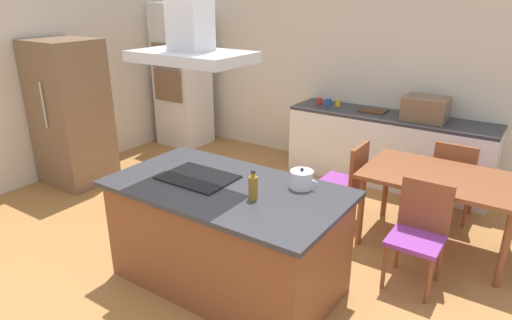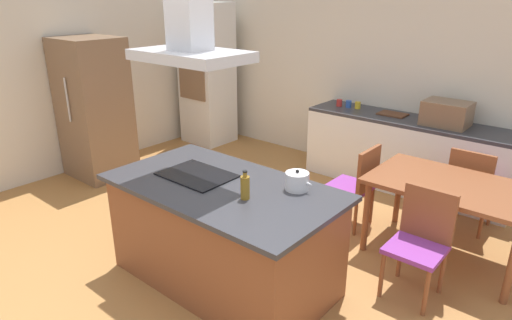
{
  "view_description": "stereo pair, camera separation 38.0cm",
  "coord_description": "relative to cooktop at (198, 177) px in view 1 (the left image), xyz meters",
  "views": [
    {
      "loc": [
        2.01,
        -2.55,
        2.35
      ],
      "look_at": [
        0.02,
        0.4,
        1.0
      ],
      "focal_mm": 31.3,
      "sensor_mm": 36.0,
      "label": 1
    },
    {
      "loc": [
        2.31,
        -2.32,
        2.35
      ],
      "look_at": [
        0.02,
        0.4,
        1.0
      ],
      "focal_mm": 31.3,
      "sensor_mm": 36.0,
      "label": 2
    }
  ],
  "objects": [
    {
      "name": "refrigerator",
      "position": [
        -2.69,
        0.67,
        0.0
      ],
      "size": [
        0.8,
        0.73,
        1.82
      ],
      "color": "brown",
      "rests_on": "ground"
    },
    {
      "name": "chair_at_left_end",
      "position": [
        0.69,
        1.59,
        -0.4
      ],
      "size": [
        0.42,
        0.42,
        0.89
      ],
      "color": "purple",
      "rests_on": "ground"
    },
    {
      "name": "kitchen_island",
      "position": [
        0.29,
        0.0,
        -0.45
      ],
      "size": [
        1.92,
        1.06,
        0.9
      ],
      "color": "brown",
      "rests_on": "ground"
    },
    {
      "name": "ground",
      "position": [
        0.29,
        1.5,
        -0.91
      ],
      "size": [
        16.0,
        16.0,
        0.0
      ],
      "primitive_type": "plane",
      "color": "#AD753D"
    },
    {
      "name": "coffee_mug_yellow",
      "position": [
        -0.07,
        2.94,
        0.04
      ],
      "size": [
        0.08,
        0.08,
        0.09
      ],
      "primitive_type": "cylinder",
      "color": "gold",
      "rests_on": "back_counter"
    },
    {
      "name": "dining_table",
      "position": [
        1.6,
        1.59,
        -0.24
      ],
      "size": [
        1.4,
        0.9,
        0.75
      ],
      "color": "brown",
      "rests_on": "ground"
    },
    {
      "name": "chair_facing_island",
      "position": [
        1.6,
        0.92,
        -0.4
      ],
      "size": [
        0.42,
        0.42,
        0.89
      ],
      "color": "purple",
      "rests_on": "ground"
    },
    {
      "name": "wall_back",
      "position": [
        0.29,
        3.25,
        0.44
      ],
      "size": [
        7.2,
        0.1,
        2.7
      ],
      "primitive_type": "cube",
      "color": "beige",
      "rests_on": "ground"
    },
    {
      "name": "cooktop",
      "position": [
        0.0,
        0.0,
        0.0
      ],
      "size": [
        0.6,
        0.44,
        0.01
      ],
      "primitive_type": "cube",
      "color": "black",
      "rests_on": "kitchen_island"
    },
    {
      "name": "countertop_microwave",
      "position": [
        1.08,
        2.88,
        0.13
      ],
      "size": [
        0.5,
        0.38,
        0.28
      ],
      "primitive_type": "cube",
      "color": "brown",
      "rests_on": "back_counter"
    },
    {
      "name": "back_counter",
      "position": [
        0.67,
        2.88,
        -0.46
      ],
      "size": [
        2.54,
        0.62,
        0.9
      ],
      "color": "silver",
      "rests_on": "ground"
    },
    {
      "name": "olive_oil_bottle",
      "position": [
        0.6,
        -0.07,
        0.09
      ],
      "size": [
        0.07,
        0.07,
        0.23
      ],
      "color": "olive",
      "rests_on": "kitchen_island"
    },
    {
      "name": "coffee_mug_red",
      "position": [
        -0.33,
        2.9,
        0.04
      ],
      "size": [
        0.08,
        0.08,
        0.09
      ],
      "primitive_type": "cylinder",
      "color": "red",
      "rests_on": "back_counter"
    },
    {
      "name": "chair_facing_back_wall",
      "position": [
        1.6,
        2.25,
        -0.4
      ],
      "size": [
        0.42,
        0.42,
        0.89
      ],
      "color": "purple",
      "rests_on": "ground"
    },
    {
      "name": "cutting_board",
      "position": [
        0.42,
        2.93,
        0.0
      ],
      "size": [
        0.34,
        0.24,
        0.02
      ],
      "primitive_type": "cube",
      "color": "#59331E",
      "rests_on": "back_counter"
    },
    {
      "name": "tea_kettle",
      "position": [
        0.8,
        0.31,
        0.06
      ],
      "size": [
        0.24,
        0.19,
        0.17
      ],
      "color": "silver",
      "rests_on": "kitchen_island"
    },
    {
      "name": "coffee_mug_blue",
      "position": [
        -0.2,
        2.92,
        0.04
      ],
      "size": [
        0.08,
        0.08,
        0.09
      ],
      "primitive_type": "cylinder",
      "color": "#2D56B2",
      "rests_on": "back_counter"
    },
    {
      "name": "range_hood",
      "position": [
        0.0,
        0.0,
        1.2
      ],
      "size": [
        0.9,
        0.55,
        0.78
      ],
      "color": "#ADADB2"
    },
    {
      "name": "wall_oven_stack",
      "position": [
        -2.61,
        2.65,
        0.2
      ],
      "size": [
        0.7,
        0.66,
        2.2
      ],
      "color": "silver",
      "rests_on": "ground"
    },
    {
      "name": "wall_left",
      "position": [
        -3.16,
        1.0,
        0.44
      ],
      "size": [
        0.1,
        8.8,
        2.7
      ],
      "primitive_type": "cube",
      "color": "beige",
      "rests_on": "ground"
    }
  ]
}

